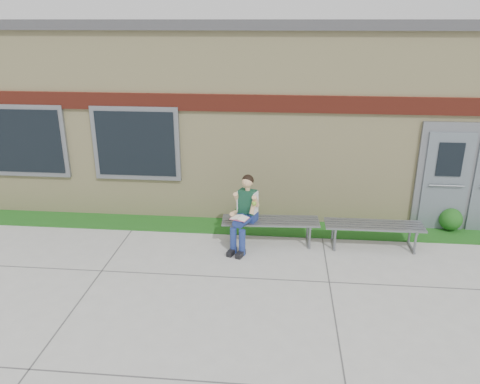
# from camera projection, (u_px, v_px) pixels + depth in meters

# --- Properties ---
(ground) EXTENTS (80.00, 80.00, 0.00)m
(ground) POSITION_uv_depth(u_px,v_px,m) (269.00, 295.00, 7.57)
(ground) COLOR #9E9E99
(ground) RESTS_ON ground
(grass_strip) EXTENTS (16.00, 0.80, 0.02)m
(grass_strip) POSITION_uv_depth(u_px,v_px,m) (274.00, 228.00, 10.00)
(grass_strip) COLOR #1B5015
(grass_strip) RESTS_ON ground
(school_building) EXTENTS (16.20, 6.22, 4.20)m
(school_building) POSITION_uv_depth(u_px,v_px,m) (279.00, 103.00, 12.43)
(school_building) COLOR beige
(school_building) RESTS_ON ground
(bench_left) EXTENTS (1.93, 0.63, 0.49)m
(bench_left) POSITION_uv_depth(u_px,v_px,m) (270.00, 225.00, 9.24)
(bench_left) COLOR slate
(bench_left) RESTS_ON ground
(bench_right) EXTENTS (1.88, 0.53, 0.49)m
(bench_right) POSITION_uv_depth(u_px,v_px,m) (374.00, 229.00, 9.06)
(bench_right) COLOR slate
(bench_right) RESTS_ON ground
(girl) EXTENTS (0.59, 0.90, 1.44)m
(girl) POSITION_uv_depth(u_px,v_px,m) (245.00, 211.00, 8.96)
(girl) COLOR navy
(girl) RESTS_ON ground
(shrub_mid) EXTENTS (0.40, 0.40, 0.40)m
(shrub_mid) POSITION_uv_depth(u_px,v_px,m) (243.00, 213.00, 10.22)
(shrub_mid) COLOR #1B5015
(shrub_mid) RESTS_ON grass_strip
(shrub_east) EXTENTS (0.48, 0.48, 0.48)m
(shrub_east) POSITION_uv_depth(u_px,v_px,m) (451.00, 219.00, 9.81)
(shrub_east) COLOR #1B5015
(shrub_east) RESTS_ON grass_strip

